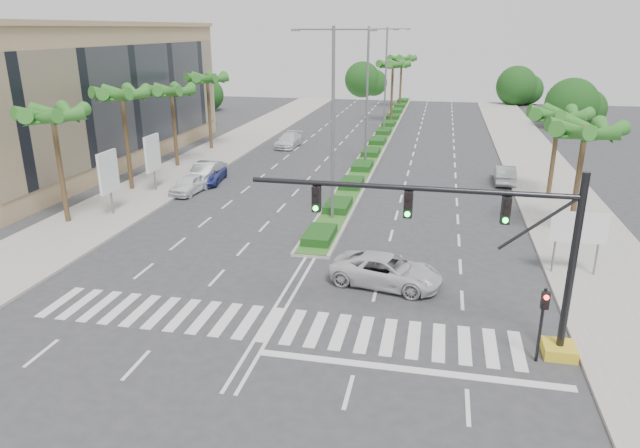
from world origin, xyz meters
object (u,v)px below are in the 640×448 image
object	(u,v)px
car_parked_b	(206,173)
car_parked_c	(208,175)
car_parked_a	(190,184)
car_right	(505,174)
car_crossing	(386,271)
car_parked_d	(289,140)

from	to	relation	value
car_parked_b	car_parked_c	world-z (taller)	car_parked_b
car_parked_a	car_right	world-z (taller)	car_right
car_parked_a	car_crossing	world-z (taller)	car_crossing
car_right	car_parked_d	bearing A→B (deg)	-25.43
car_parked_a	car_parked_b	xyz separation A→B (m)	(0.00, 3.11, 0.12)
car_parked_d	car_crossing	size ratio (longest dim) A/B	0.90
car_parked_d	car_parked_c	bearing A→B (deg)	-97.38
car_parked_d	car_right	distance (m)	23.38
car_parked_b	car_parked_d	size ratio (longest dim) A/B	1.01
car_parked_c	car_crossing	xyz separation A→B (m)	(16.03, -16.46, 0.09)
car_parked_b	car_parked_c	bearing A→B (deg)	32.28
car_parked_b	car_crossing	xyz separation A→B (m)	(16.19, -16.37, -0.07)
car_parked_a	car_parked_b	bearing A→B (deg)	95.74
car_parked_b	car_parked_d	distance (m)	15.82
car_parked_d	car_crossing	distance (m)	34.64
car_right	car_parked_b	bearing A→B (deg)	13.45
car_parked_b	car_parked_a	bearing A→B (deg)	-88.04
car_parked_a	car_right	bearing A→B (deg)	24.53
car_crossing	car_parked_d	bearing A→B (deg)	33.97
car_parked_c	car_crossing	world-z (taller)	car_crossing
car_parked_a	car_crossing	distance (m)	20.93
car_right	car_parked_c	bearing A→B (deg)	13.31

